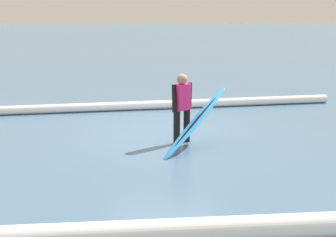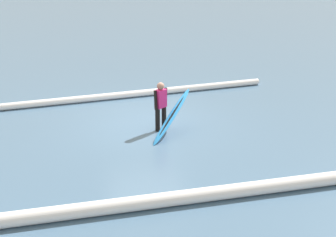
{
  "view_description": "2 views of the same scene",
  "coord_description": "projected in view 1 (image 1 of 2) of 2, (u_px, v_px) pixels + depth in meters",
  "views": [
    {
      "loc": [
        1.11,
        9.89,
        2.79
      ],
      "look_at": [
        0.09,
        1.5,
        0.73
      ],
      "focal_mm": 48.91,
      "sensor_mm": 36.0,
      "label": 1
    },
    {
      "loc": [
        2.84,
        12.89,
        5.1
      ],
      "look_at": [
        -0.19,
        1.91,
        0.81
      ],
      "focal_mm": 48.49,
      "sensor_mm": 36.0,
      "label": 2
    }
  ],
  "objects": [
    {
      "name": "surfboard",
      "position": [
        196.0,
        121.0,
        9.23
      ],
      "size": [
        1.65,
        1.61,
        1.13
      ],
      "color": "#268CE5",
      "rests_on": "ground_plane"
    },
    {
      "name": "ground_plane",
      "position": [
        164.0,
        134.0,
        10.33
      ],
      "size": [
        141.02,
        141.02,
        0.0
      ],
      "primitive_type": "plane",
      "color": "#496A8A"
    },
    {
      "name": "wave_crest_midground",
      "position": [
        278.0,
        227.0,
        5.63
      ],
      "size": [
        23.61,
        0.99,
        0.31
      ],
      "primitive_type": "cylinder",
      "rotation": [
        0.0,
        1.57,
        -0.03
      ],
      "color": "white",
      "rests_on": "ground_plane"
    },
    {
      "name": "wave_crest_foreground",
      "position": [
        56.0,
        109.0,
        12.37
      ],
      "size": [
        15.82,
        1.13,
        0.24
      ],
      "primitive_type": "cylinder",
      "rotation": [
        0.0,
        1.57,
        0.06
      ],
      "color": "white",
      "rests_on": "ground_plane"
    },
    {
      "name": "surfer",
      "position": [
        182.0,
        105.0,
        9.49
      ],
      "size": [
        0.45,
        0.39,
        1.47
      ],
      "rotation": [
        0.0,
        0.0,
        0.57
      ],
      "color": "black",
      "rests_on": "ground_plane"
    }
  ]
}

